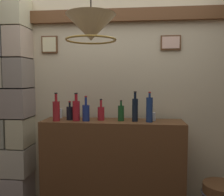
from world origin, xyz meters
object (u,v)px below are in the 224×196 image
object	(u,v)px
liquor_bottle_vodka	(121,113)
liquor_bottle_whiskey	(70,113)
liquor_bottle_gin	(86,112)
liquor_bottle_tequila	(101,113)
liquor_bottle_brandy	(56,110)
liquor_bottle_port	(149,109)
pendant_lamp	(91,28)
liquor_bottle_sherry	(135,109)
glass_tumbler_highball	(153,117)
liquor_bottle_scotch	(76,110)
glass_tumbler_rocks	(59,113)

from	to	relation	value
liquor_bottle_vodka	liquor_bottle_whiskey	world-z (taller)	liquor_bottle_vodka
liquor_bottle_gin	liquor_bottle_tequila	bearing A→B (deg)	22.01
liquor_bottle_brandy	liquor_bottle_gin	bearing A→B (deg)	7.07
liquor_bottle_tequila	liquor_bottle_port	bearing A→B (deg)	-6.09
liquor_bottle_vodka	liquor_bottle_port	size ratio (longest dim) A/B	0.70
liquor_bottle_whiskey	pendant_lamp	bearing A→B (deg)	-58.88
liquor_bottle_sherry	glass_tumbler_highball	size ratio (longest dim) A/B	3.70
liquor_bottle_vodka	liquor_bottle_brandy	distance (m)	0.70
liquor_bottle_port	liquor_bottle_scotch	bearing A→B (deg)	-179.34
liquor_bottle_sherry	pendant_lamp	distance (m)	1.00
liquor_bottle_vodka	glass_tumbler_rocks	world-z (taller)	liquor_bottle_vodka
liquor_bottle_port	liquor_bottle_brandy	bearing A→B (deg)	-177.35
liquor_bottle_whiskey	pendant_lamp	size ratio (longest dim) A/B	0.35
liquor_bottle_vodka	liquor_bottle_tequila	world-z (taller)	liquor_bottle_tequila
liquor_bottle_port	liquor_bottle_scotch	xyz separation A→B (m)	(-0.78, -0.01, -0.02)
liquor_bottle_gin	pendant_lamp	world-z (taller)	pendant_lamp
liquor_bottle_gin	liquor_bottle_brandy	distance (m)	0.32
liquor_bottle_vodka	liquor_bottle_tequila	bearing A→B (deg)	175.81
liquor_bottle_tequila	liquor_bottle_scotch	xyz separation A→B (m)	(-0.26, -0.06, 0.04)
liquor_bottle_scotch	liquor_bottle_whiskey	size ratio (longest dim) A/B	1.45
liquor_bottle_brandy	liquor_bottle_scotch	xyz separation A→B (m)	(0.21, 0.04, 0.00)
liquor_bottle_vodka	liquor_bottle_whiskey	xyz separation A→B (m)	(-0.57, 0.00, -0.01)
liquor_bottle_whiskey	glass_tumbler_highball	bearing A→B (deg)	3.03
liquor_bottle_gin	liquor_bottle_scotch	size ratio (longest dim) A/B	0.90
liquor_bottle_scotch	liquor_bottle_brandy	bearing A→B (deg)	-170.05
liquor_bottle_gin	glass_tumbler_highball	xyz separation A→B (m)	(0.72, 0.10, -0.05)
glass_tumbler_rocks	glass_tumbler_highball	bearing A→B (deg)	-3.21
liquor_bottle_port	glass_tumbler_rocks	bearing A→B (deg)	171.54
liquor_bottle_gin	liquor_bottle_scotch	bearing A→B (deg)	-178.73
liquor_bottle_tequila	liquor_bottle_brandy	xyz separation A→B (m)	(-0.47, -0.10, 0.03)
liquor_bottle_scotch	glass_tumbler_highball	xyz separation A→B (m)	(0.83, 0.10, -0.07)
liquor_bottle_whiskey	glass_tumbler_highball	world-z (taller)	liquor_bottle_whiskey
liquor_bottle_port	liquor_bottle_sherry	size ratio (longest dim) A/B	0.99
glass_tumbler_rocks	liquor_bottle_sherry	bearing A→B (deg)	-8.61
liquor_bottle_vodka	glass_tumbler_rocks	size ratio (longest dim) A/B	2.08
glass_tumbler_rocks	pendant_lamp	xyz separation A→B (m)	(0.52, -0.71, 0.81)
liquor_bottle_port	liquor_bottle_sherry	xyz separation A→B (m)	(-0.15, 0.02, -0.00)
liquor_bottle_port	glass_tumbler_rocks	size ratio (longest dim) A/B	2.97
liquor_bottle_gin	liquor_bottle_vodka	world-z (taller)	liquor_bottle_gin
liquor_bottle_brandy	glass_tumbler_rocks	distance (m)	0.21
liquor_bottle_whiskey	glass_tumbler_rocks	world-z (taller)	liquor_bottle_whiskey
liquor_bottle_gin	glass_tumbler_rocks	xyz separation A→B (m)	(-0.35, 0.16, -0.04)
liquor_bottle_gin	liquor_bottle_brandy	xyz separation A→B (m)	(-0.32, -0.04, 0.02)
liquor_bottle_brandy	liquor_bottle_scotch	distance (m)	0.21
liquor_bottle_vodka	liquor_bottle_scotch	xyz separation A→B (m)	(-0.48, -0.05, 0.03)
liquor_bottle_brandy	glass_tumbler_highball	size ratio (longest dim) A/B	3.51
liquor_bottle_gin	liquor_bottle_scotch	distance (m)	0.11
glass_tumbler_highball	liquor_bottle_brandy	bearing A→B (deg)	-172.38
glass_tumbler_highball	glass_tumbler_rocks	bearing A→B (deg)	176.79
liquor_bottle_whiskey	liquor_bottle_scotch	bearing A→B (deg)	-31.55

